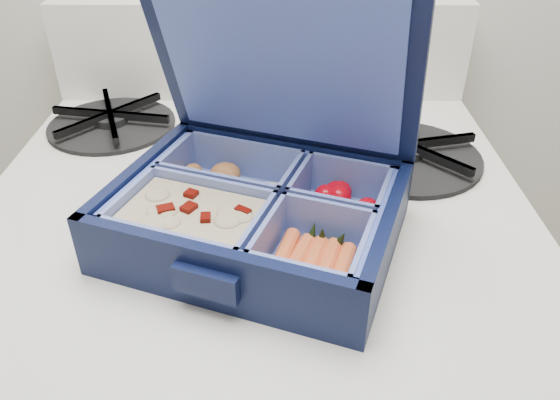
# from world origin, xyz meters

# --- Properties ---
(bento_box) EXTENTS (0.29, 0.25, 0.06)m
(bento_box) POSITION_xyz_m (-0.09, 1.62, 0.84)
(bento_box) COLOR black
(bento_box) RESTS_ON stove
(burner_grate) EXTENTS (0.21, 0.21, 0.02)m
(burner_grate) POSITION_xyz_m (0.06, 1.77, 0.83)
(burner_grate) COLOR black
(burner_grate) RESTS_ON stove
(burner_grate_rear) EXTENTS (0.18, 0.18, 0.02)m
(burner_grate_rear) POSITION_xyz_m (-0.28, 1.85, 0.82)
(burner_grate_rear) COLOR black
(burner_grate_rear) RESTS_ON stove
(fork) EXTENTS (0.14, 0.12, 0.01)m
(fork) POSITION_xyz_m (-0.07, 1.75, 0.82)
(fork) COLOR silver
(fork) RESTS_ON stove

